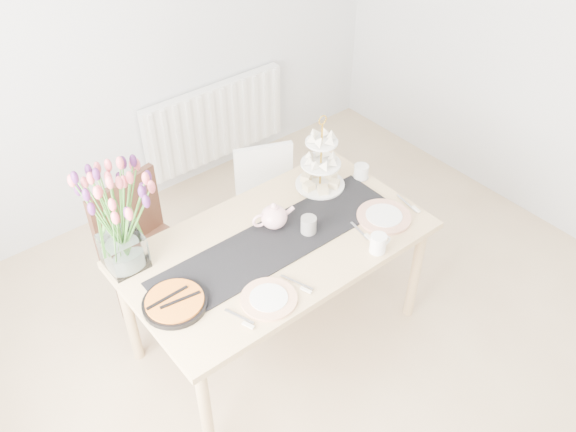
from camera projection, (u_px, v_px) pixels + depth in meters
room_shell at (390, 200)px, 2.57m from camera, size 4.50×4.50×4.50m
radiator at (216, 122)px, 4.66m from camera, size 1.20×0.08×0.60m
dining_table at (277, 252)px, 3.23m from camera, size 1.60×0.90×0.75m
chair_brown at (145, 243)px, 3.49m from camera, size 0.54×0.54×0.92m
chair_white at (268, 197)px, 3.96m from camera, size 0.51×0.51×0.77m
table_runner at (277, 241)px, 3.18m from camera, size 1.40×0.35×0.01m
tulip_vase at (113, 206)px, 2.81m from camera, size 0.68×0.68×0.59m
cake_stand at (321, 169)px, 3.47m from camera, size 0.29×0.29×0.42m
teapot at (274, 217)px, 3.23m from camera, size 0.27×0.24×0.15m
cream_jug at (361, 172)px, 3.59m from camera, size 0.11×0.11×0.09m
tart_tin at (175, 303)px, 2.84m from camera, size 0.31×0.31×0.04m
mug_grey at (309, 225)px, 3.21m from camera, size 0.11×0.11×0.10m
mug_white at (378, 244)px, 3.10m from camera, size 0.10×0.10×0.10m
plate_left at (269, 299)px, 2.87m from camera, size 0.35×0.35×0.01m
plate_right at (384, 217)px, 3.33m from camera, size 0.34×0.34×0.02m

